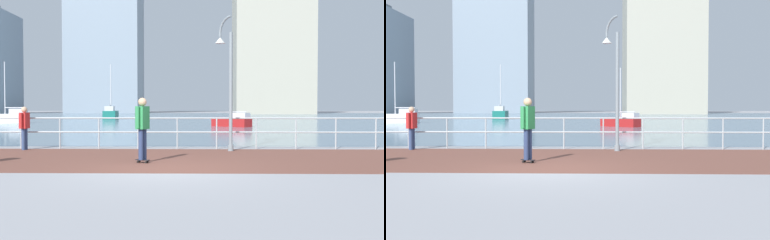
# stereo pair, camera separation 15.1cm
# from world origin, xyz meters

# --- Properties ---
(ground) EXTENTS (220.00, 220.00, 0.00)m
(ground) POSITION_xyz_m (0.00, 40.00, 0.00)
(ground) COLOR #9E9EA3
(brick_paving) EXTENTS (28.00, 5.71, 0.01)m
(brick_paving) POSITION_xyz_m (0.00, 2.34, 0.00)
(brick_paving) COLOR brown
(brick_paving) RESTS_ON ground
(harbor_water) EXTENTS (180.00, 88.00, 0.00)m
(harbor_water) POSITION_xyz_m (0.00, 50.19, 0.00)
(harbor_water) COLOR slate
(harbor_water) RESTS_ON ground
(waterfront_railing) EXTENTS (25.25, 0.06, 1.13)m
(waterfront_railing) POSITION_xyz_m (-0.00, 5.19, 0.78)
(waterfront_railing) COLOR #B2BCC1
(waterfront_railing) RESTS_ON ground
(lamppost) EXTENTS (0.63, 0.69, 4.62)m
(lamppost) POSITION_xyz_m (1.74, 4.73, 2.55)
(lamppost) COLOR gray
(lamppost) RESTS_ON ground
(skateboarder) EXTENTS (0.41, 0.53, 1.75)m
(skateboarder) POSITION_xyz_m (-0.72, 1.33, 1.05)
(skateboarder) COLOR black
(skateboarder) RESTS_ON ground
(bystander) EXTENTS (0.27, 0.56, 1.51)m
(bystander) POSITION_xyz_m (-5.33, 4.84, 0.88)
(bystander) COLOR #384C7A
(bystander) RESTS_ON ground
(sailboat_teal) EXTENTS (4.07, 1.46, 5.62)m
(sailboat_teal) POSITION_xyz_m (-16.97, 29.45, 0.54)
(sailboat_teal) COLOR white
(sailboat_teal) RESTS_ON ground
(sailboat_white) EXTENTS (3.03, 2.86, 4.47)m
(sailboat_white) POSITION_xyz_m (3.23, 22.98, 0.43)
(sailboat_white) COLOR #B21E1E
(sailboat_white) RESTS_ON ground
(sailboat_navy) EXTENTS (1.94, 4.88, 6.68)m
(sailboat_navy) POSITION_xyz_m (-10.16, 42.78, 0.64)
(sailboat_navy) COLOR #197266
(sailboat_navy) RESTS_ON ground
(tower_brick) EXTENTS (17.42, 11.86, 48.98)m
(tower_brick) POSITION_xyz_m (-22.56, 96.45, 23.66)
(tower_brick) COLOR #8493A3
(tower_brick) RESTS_ON ground
(tower_steel) EXTENTS (16.10, 13.49, 37.11)m
(tower_steel) POSITION_xyz_m (15.98, 84.40, 17.72)
(tower_steel) COLOR #B2AD99
(tower_steel) RESTS_ON ground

